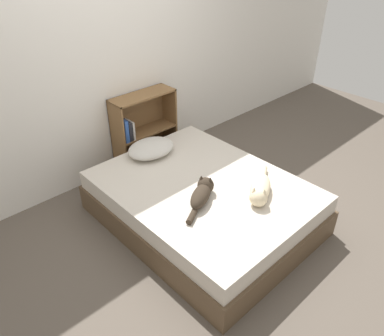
{
  "coord_description": "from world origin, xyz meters",
  "views": [
    {
      "loc": [
        -1.91,
        -1.89,
        2.32
      ],
      "look_at": [
        0.0,
        0.14,
        0.51
      ],
      "focal_mm": 35.0,
      "sensor_mm": 36.0,
      "label": 1
    }
  ],
  "objects": [
    {
      "name": "pillow",
      "position": [
        -0.01,
        0.72,
        0.48
      ],
      "size": [
        0.48,
        0.38,
        0.13
      ],
      "color": "beige",
      "rests_on": "bed"
    },
    {
      "name": "bed",
      "position": [
        0.0,
        0.0,
        0.2
      ],
      "size": [
        1.45,
        1.88,
        0.41
      ],
      "color": "brown",
      "rests_on": "ground_plane"
    },
    {
      "name": "ground_plane",
      "position": [
        0.0,
        0.0,
        0.0
      ],
      "size": [
        8.0,
        8.0,
        0.0
      ],
      "primitive_type": "plane",
      "color": "brown"
    },
    {
      "name": "cat_dark",
      "position": [
        -0.16,
        -0.15,
        0.48
      ],
      "size": [
        0.47,
        0.3,
        0.16
      ],
      "rotation": [
        0.0,
        0.0,
        0.5
      ],
      "color": "#33281E",
      "rests_on": "bed"
    },
    {
      "name": "bookshelf",
      "position": [
        0.2,
        1.18,
        0.44
      ],
      "size": [
        0.72,
        0.26,
        0.85
      ],
      "color": "brown",
      "rests_on": "ground_plane"
    },
    {
      "name": "wall_back",
      "position": [
        0.0,
        1.32,
        1.25
      ],
      "size": [
        8.0,
        0.06,
        2.5
      ],
      "color": "white",
      "rests_on": "ground_plane"
    },
    {
      "name": "cat_light",
      "position": [
        0.23,
        -0.44,
        0.48
      ],
      "size": [
        0.53,
        0.39,
        0.17
      ],
      "rotation": [
        0.0,
        0.0,
        3.7
      ],
      "color": "beige",
      "rests_on": "bed"
    }
  ]
}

